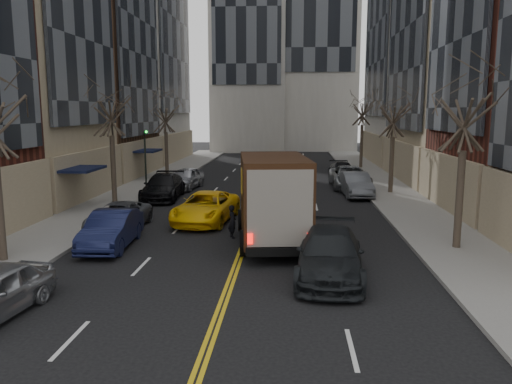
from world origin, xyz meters
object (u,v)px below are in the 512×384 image
observer_sedan (330,254)px  taxi (206,207)px  ups_truck (272,200)px  pedestrian (232,222)px

observer_sedan → taxi: observer_sedan is taller
observer_sedan → taxi: bearing=129.2°
ups_truck → observer_sedan: bearing=-70.2°
taxi → pedestrian: 3.56m
taxi → pedestrian: (1.74, -3.10, -0.02)m
pedestrian → taxi: bearing=4.3°
ups_truck → observer_sedan: (2.15, -4.26, -1.12)m
observer_sedan → pedestrian: observer_sedan is taller
ups_truck → taxi: 5.43m
ups_truck → pedestrian: (-1.84, 0.82, -1.18)m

